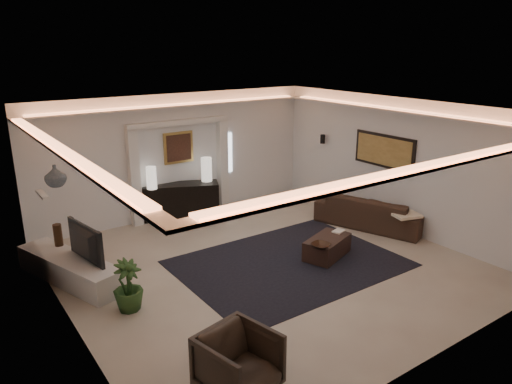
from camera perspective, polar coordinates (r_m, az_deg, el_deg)
floor at (r=9.09m, az=1.16°, el=-8.69°), size 7.00×7.00×0.00m
ceiling at (r=8.25m, az=1.28°, el=9.76°), size 7.00×7.00×0.00m
wall_back at (r=11.47m, az=-9.22°, el=4.28°), size 7.00×0.00×7.00m
wall_front at (r=6.28m, az=20.66°, el=-7.62°), size 7.00×0.00×7.00m
wall_left at (r=7.18m, az=-22.01°, el=-4.65°), size 0.00×7.00×7.00m
wall_right at (r=10.93m, az=16.20°, el=3.18°), size 0.00×7.00×7.00m
cove_soffit at (r=8.29m, az=1.27°, el=7.84°), size 7.00×7.00×0.04m
daylight_slit at (r=12.11m, az=-3.40°, el=4.67°), size 0.25×0.03×1.00m
area_rug at (r=9.17m, az=3.95°, el=-8.45°), size 4.00×3.00×0.01m
pilaster_left at (r=11.03m, az=-14.26°, el=1.57°), size 0.22×0.20×2.20m
pilaster_right at (r=12.00m, az=-3.99°, el=3.31°), size 0.22×0.20×2.20m
alcove_header at (r=11.23m, az=-9.18°, el=8.17°), size 2.52×0.20×0.12m
painting_frame at (r=11.40m, az=-9.20°, el=5.24°), size 0.74×0.04×0.74m
painting_canvas at (r=11.38m, az=-9.14°, el=5.22°), size 0.62×0.02×0.62m
art_panel_frame at (r=11.04m, az=15.00°, el=4.74°), size 0.04×1.64×0.74m
art_panel_gold at (r=11.02m, az=14.92°, el=4.73°), size 0.02×1.50×0.62m
wall_sconce at (r=12.26m, az=7.93°, el=6.26°), size 0.12×0.12×0.22m
wall_niche at (r=8.43m, az=-24.06°, el=-0.29°), size 0.10×0.55×0.04m
console at (r=11.49m, az=-8.86°, el=-1.12°), size 1.81×1.22×0.87m
lamp_left at (r=11.02m, az=-12.32°, el=1.64°), size 0.26×0.26×0.51m
lamp_right at (r=11.46m, az=-5.90°, el=2.55°), size 0.26×0.26×0.57m
media_ledge at (r=9.04m, az=-21.25°, el=-8.51°), size 1.30×2.41×0.44m
tv at (r=8.59m, az=-20.27°, el=-5.78°), size 1.12×0.34×0.64m
figurine at (r=9.45m, az=-22.48°, el=-4.80°), size 0.16×0.16×0.41m
ginger_jar at (r=8.71m, az=-22.76°, el=1.79°), size 0.43×0.43×0.37m
plant at (r=7.76m, az=-14.99°, el=-10.72°), size 0.60×0.60×0.82m
sofa at (r=11.14m, az=13.50°, el=-2.24°), size 2.58×1.71×0.70m
throw_blanket at (r=10.51m, az=17.41°, el=-2.61°), size 0.64×0.57×0.06m
throw_pillow at (r=11.55m, az=7.90°, el=-0.19°), size 0.21×0.36×0.35m
coffee_table at (r=9.45m, az=8.46°, el=-6.47°), size 1.14×0.86×0.38m
bowl at (r=8.89m, az=7.70°, el=-6.25°), size 0.41×0.41×0.08m
magazine at (r=9.69m, az=9.80°, el=-4.51°), size 0.29×0.24×0.03m
armchair at (r=5.98m, az=-2.09°, el=-19.65°), size 0.97×0.99×0.76m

